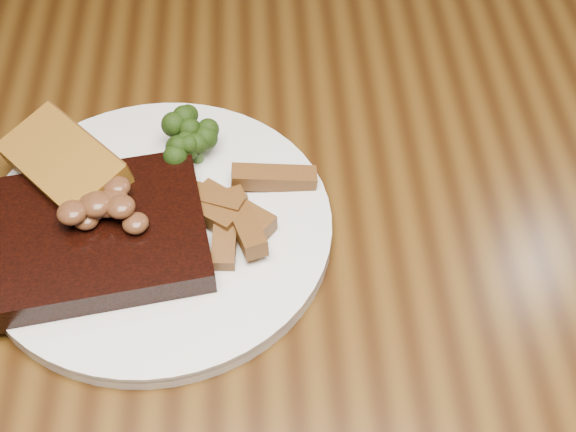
# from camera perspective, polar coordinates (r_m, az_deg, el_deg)

# --- Properties ---
(dining_table) EXTENTS (1.60, 0.90, 0.75)m
(dining_table) POSITION_cam_1_polar(r_m,az_deg,el_deg) (0.79, -1.27, -4.87)
(dining_table) COLOR #432A0D
(dining_table) RESTS_ON ground
(chair_far) EXTENTS (0.60, 0.60, 0.96)m
(chair_far) POSITION_cam_1_polar(r_m,az_deg,el_deg) (1.36, -11.42, 14.41)
(chair_far) COLOR black
(chair_far) RESTS_ON ground
(plate) EXTENTS (0.37, 0.37, 0.01)m
(plate) POSITION_cam_1_polar(r_m,az_deg,el_deg) (0.71, -9.23, -0.93)
(plate) COLOR white
(plate) RESTS_ON dining_table
(steak) EXTENTS (0.21, 0.17, 0.03)m
(steak) POSITION_cam_1_polar(r_m,az_deg,el_deg) (0.70, -13.72, -1.41)
(steak) COLOR black
(steak) RESTS_ON plate
(steak_bone) EXTENTS (0.16, 0.04, 0.02)m
(steak_bone) POSITION_cam_1_polar(r_m,az_deg,el_deg) (0.66, -14.23, -6.06)
(steak_bone) COLOR #C0B595
(steak_bone) RESTS_ON plate
(mushroom_pile) EXTENTS (0.08, 0.08, 0.03)m
(mushroom_pile) POSITION_cam_1_polar(r_m,az_deg,el_deg) (0.68, -13.73, 0.82)
(mushroom_pile) COLOR #582F1B
(mushroom_pile) RESTS_ON steak
(garlic_bread) EXTENTS (0.12, 0.13, 0.03)m
(garlic_bread) POSITION_cam_1_polar(r_m,az_deg,el_deg) (0.75, -15.34, 2.56)
(garlic_bread) COLOR #9C6E1C
(garlic_bread) RESTS_ON plate
(potato_wedges) EXTENTS (0.10, 0.10, 0.02)m
(potato_wedges) POSITION_cam_1_polar(r_m,az_deg,el_deg) (0.70, -2.55, 1.09)
(potato_wedges) COLOR brown
(potato_wedges) RESTS_ON plate
(broccoli_cluster) EXTENTS (0.06, 0.06, 0.04)m
(broccoli_cluster) POSITION_cam_1_polar(r_m,az_deg,el_deg) (0.75, -6.40, 5.62)
(broccoli_cluster) COLOR #1E310B
(broccoli_cluster) RESTS_ON plate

